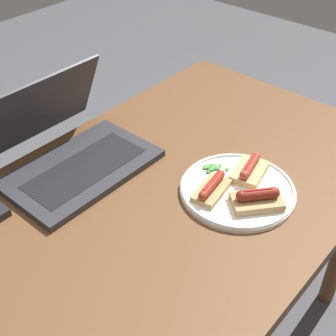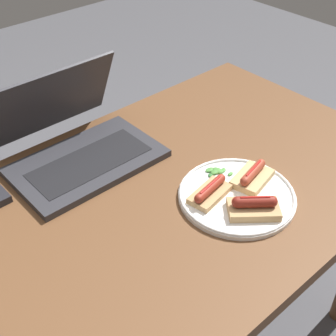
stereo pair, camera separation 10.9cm
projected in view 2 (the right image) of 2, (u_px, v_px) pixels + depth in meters
The scene contains 7 objects.
desk at pixel (144, 228), 1.13m from camera, with size 1.41×0.76×0.71m.
laptop at pixel (76, 144), 1.20m from camera, with size 0.37×0.32×0.22m.
plate at pixel (237, 195), 1.10m from camera, with size 0.28×0.28×0.02m.
sausage_toast_left at pixel (210, 192), 1.08m from camera, with size 0.12×0.08×0.04m.
sausage_toast_middle at pixel (254, 206), 1.04m from camera, with size 0.13×0.12×0.05m.
sausage_toast_right at pixel (252, 176), 1.12m from camera, with size 0.12×0.09×0.04m.
salad_pile at pixel (217, 171), 1.16m from camera, with size 0.06×0.06×0.01m.
Camera 2 is at (-0.49, -0.63, 1.44)m, focal length 50.00 mm.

